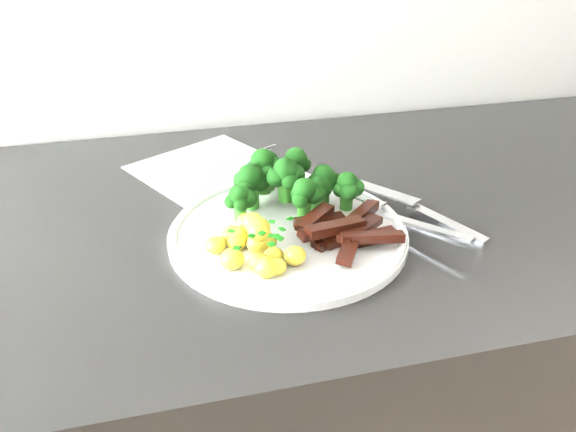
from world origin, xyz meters
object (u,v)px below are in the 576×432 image
potatoes (252,243)px  broccoli (287,179)px  fork (408,219)px  recipe_paper (227,178)px  knife (425,214)px  beef_strips (346,231)px  plate (288,232)px

potatoes → broccoli: bearing=57.6°
potatoes → fork: potatoes is taller
recipe_paper → fork: (0.19, -0.20, 0.02)m
broccoli → knife: broccoli is taller
recipe_paper → potatoes: bearing=-91.2°
potatoes → fork: 0.19m
beef_strips → knife: 0.12m
beef_strips → fork: size_ratio=0.77×
recipe_paper → potatoes: size_ratio=2.71×
plate → broccoli: 0.08m
broccoli → potatoes: bearing=-122.4°
beef_strips → potatoes: bearing=-178.5°
plate → broccoli: size_ratio=1.63×
fork → knife: fork is taller
recipe_paper → knife: (0.22, -0.18, 0.01)m
knife → broccoli: bearing=158.5°
fork → knife: bearing=32.0°
recipe_paper → fork: size_ratio=2.07×
knife → fork: bearing=-148.0°
recipe_paper → broccoli: (0.06, -0.11, 0.05)m
potatoes → knife: (0.23, 0.04, -0.02)m
broccoli → fork: (0.13, -0.08, -0.03)m
potatoes → beef_strips: (0.11, 0.00, -0.00)m
potatoes → knife: potatoes is taller
potatoes → beef_strips: 0.11m
potatoes → beef_strips: bearing=1.5°
potatoes → fork: size_ratio=0.76×
beef_strips → knife: bearing=16.4°
plate → potatoes: potatoes is taller
fork → broccoli: bearing=146.6°
beef_strips → fork: beef_strips is taller
recipe_paper → fork: fork is taller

